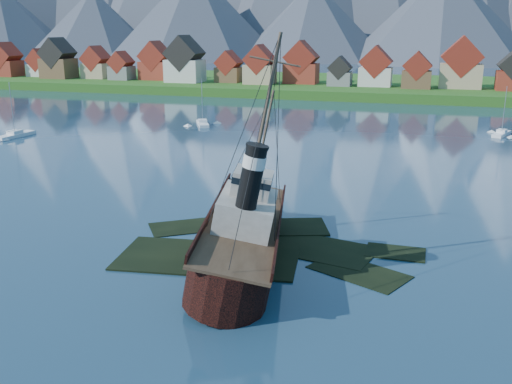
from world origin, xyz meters
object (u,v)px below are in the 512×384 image
(sailboat_a, at_px, (15,136))
(sailboat_c, at_px, (203,124))
(sailboat_d, at_px, (501,134))
(tugboat_wreck, at_px, (242,229))

(sailboat_a, relative_size, sailboat_c, 1.06)
(sailboat_d, bearing_deg, sailboat_a, -141.50)
(sailboat_a, xyz_separation_m, sailboat_d, (99.73, 32.59, -0.01))
(tugboat_wreck, xyz_separation_m, sailboat_a, (-67.35, 48.84, -2.71))
(tugboat_wreck, distance_m, sailboat_d, 87.67)
(tugboat_wreck, distance_m, sailboat_c, 82.93)
(sailboat_a, distance_m, sailboat_c, 41.78)
(tugboat_wreck, bearing_deg, sailboat_c, 102.81)
(sailboat_a, distance_m, sailboat_d, 104.92)
(tugboat_wreck, distance_m, sailboat_a, 83.24)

